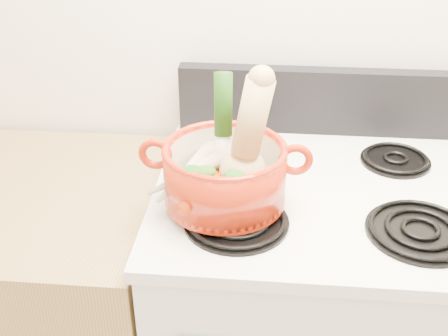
{
  "coord_description": "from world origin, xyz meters",
  "views": [
    {
      "loc": [
        -0.13,
        0.28,
        1.65
      ],
      "look_at": [
        -0.22,
        1.28,
        1.06
      ],
      "focal_mm": 45.0,
      "sensor_mm": 36.0,
      "label": 1
    }
  ],
  "objects": [
    {
      "name": "parsnip_4",
      "position": [
        -0.29,
        1.37,
        1.04
      ],
      "size": [
        0.12,
        0.19,
        0.05
      ],
      "primitive_type": "cone",
      "rotation": [
        1.66,
        0.0,
        -0.44
      ],
      "color": "beige",
      "rests_on": "dutch_oven"
    },
    {
      "name": "pot_handle_right",
      "position": [
        -0.07,
        1.3,
        1.08
      ],
      "size": [
        0.07,
        0.02,
        0.07
      ],
      "primitive_type": "torus",
      "rotation": [
        1.57,
        0.0,
        0.01
      ],
      "color": "#A41F0A",
      "rests_on": "dutch_oven"
    },
    {
      "name": "carrot_0",
      "position": [
        -0.24,
        1.28,
        1.02
      ],
      "size": [
        0.04,
        0.17,
        0.05
      ],
      "primitive_type": "cone",
      "rotation": [
        1.66,
        0.0,
        -0.07
      ],
      "color": "#C73B09",
      "rests_on": "dutch_oven"
    },
    {
      "name": "squash",
      "position": [
        -0.18,
        1.31,
        1.12
      ],
      "size": [
        0.17,
        0.14,
        0.27
      ],
      "primitive_type": null,
      "rotation": [
        0.0,
        0.18,
        0.27
      ],
      "color": "tan",
      "rests_on": "dutch_oven"
    },
    {
      "name": "burner_front_right",
      "position": [
        0.19,
        1.24,
        0.96
      ],
      "size": [
        0.22,
        0.22,
        0.02
      ],
      "primitive_type": "cylinder",
      "color": "black",
      "rests_on": "cooktop"
    },
    {
      "name": "parsnip_2",
      "position": [
        -0.24,
        1.35,
        1.03
      ],
      "size": [
        0.07,
        0.19,
        0.06
      ],
      "primitive_type": "cone",
      "rotation": [
        1.66,
        0.0,
        -0.17
      ],
      "color": "beige",
      "rests_on": "dutch_oven"
    },
    {
      "name": "parsnip_0",
      "position": [
        -0.27,
        1.36,
        1.02
      ],
      "size": [
        0.11,
        0.25,
        0.07
      ],
      "primitive_type": "cone",
      "rotation": [
        1.66,
        0.0,
        -0.29
      ],
      "color": "beige",
      "rests_on": "dutch_oven"
    },
    {
      "name": "burner_back_left",
      "position": [
        -0.19,
        1.54,
        0.96
      ],
      "size": [
        0.17,
        0.17,
        0.02
      ],
      "primitive_type": "cylinder",
      "color": "black",
      "rests_on": "cooktop"
    },
    {
      "name": "burner_back_right",
      "position": [
        0.19,
        1.54,
        0.96
      ],
      "size": [
        0.17,
        0.17,
        0.02
      ],
      "primitive_type": "cylinder",
      "color": "black",
      "rests_on": "cooktop"
    },
    {
      "name": "ginger",
      "position": [
        -0.22,
        1.39,
        1.01
      ],
      "size": [
        0.09,
        0.08,
        0.04
      ],
      "primitive_type": "ellipsoid",
      "rotation": [
        0.0,
        0.0,
        -0.35
      ],
      "color": "tan",
      "rests_on": "dutch_oven"
    },
    {
      "name": "dutch_oven",
      "position": [
        -0.22,
        1.3,
        1.03
      ],
      "size": [
        0.26,
        0.26,
        0.13
      ],
      "primitive_type": "cylinder",
      "rotation": [
        0.0,
        0.0,
        0.01
      ],
      "color": "#A41F0A",
      "rests_on": "burner_front_left"
    },
    {
      "name": "leek",
      "position": [
        -0.23,
        1.35,
        1.12
      ],
      "size": [
        0.05,
        0.07,
        0.26
      ],
      "primitive_type": "cylinder",
      "rotation": [
        -0.13,
        0.0,
        0.1
      ],
      "color": "silver",
      "rests_on": "dutch_oven"
    },
    {
      "name": "carrot_3",
      "position": [
        -0.25,
        1.25,
        1.03
      ],
      "size": [
        0.09,
        0.14,
        0.04
      ],
      "primitive_type": "cone",
      "rotation": [
        1.66,
        0.0,
        -0.44
      ],
      "color": "#C75209",
      "rests_on": "dutch_oven"
    },
    {
      "name": "cooktop",
      "position": [
        0.0,
        1.4,
        0.93
      ],
      "size": [
        0.78,
        0.67,
        0.03
      ],
      "primitive_type": "cube",
      "color": "silver",
      "rests_on": "stove_body"
    },
    {
      "name": "carrot_2",
      "position": [
        -0.19,
        1.27,
        1.03
      ],
      "size": [
        0.03,
        0.17,
        0.05
      ],
      "primitive_type": "cone",
      "rotation": [
        1.66,
        0.0,
        0.01
      ],
      "color": "#D94E0A",
      "rests_on": "dutch_oven"
    },
    {
      "name": "parsnip_3",
      "position": [
        -0.3,
        1.29,
        1.04
      ],
      "size": [
        0.17,
        0.15,
        0.06
      ],
      "primitive_type": "cone",
      "rotation": [
        1.66,
        0.0,
        -0.88
      ],
      "color": "beige",
      "rests_on": "dutch_oven"
    },
    {
      "name": "burner_front_left",
      "position": [
        -0.19,
        1.24,
        0.96
      ],
      "size": [
        0.22,
        0.22,
        0.02
      ],
      "primitive_type": "cylinder",
      "color": "black",
      "rests_on": "cooktop"
    },
    {
      "name": "control_backsplash",
      "position": [
        0.0,
        1.7,
        1.04
      ],
      "size": [
        0.76,
        0.05,
        0.18
      ],
      "primitive_type": "cube",
      "color": "black",
      "rests_on": "cooktop"
    },
    {
      "name": "parsnip_1",
      "position": [
        -0.31,
        1.31,
        1.03
      ],
      "size": [
        0.13,
        0.21,
        0.06
      ],
      "primitive_type": "cone",
      "rotation": [
        1.66,
        0.0,
        -0.46
      ],
      "color": "beige",
      "rests_on": "dutch_oven"
    },
    {
      "name": "wall_back",
      "position": [
        0.0,
        1.75,
        1.3
      ],
      "size": [
        3.5,
        0.02,
        2.6
      ],
      "primitive_type": "cube",
      "color": "white",
      "rests_on": "floor"
    },
    {
      "name": "pot_handle_left",
      "position": [
        -0.37,
        1.3,
        1.08
      ],
      "size": [
        0.07,
        0.02,
        0.07
      ],
      "primitive_type": "torus",
      "rotation": [
        1.57,
        0.0,
        0.01
      ],
      "color": "#A41F0A",
      "rests_on": "dutch_oven"
    },
    {
      "name": "carrot_1",
      "position": [
        -0.27,
        1.24,
        1.02
      ],
      "size": [
        0.07,
        0.14,
        0.04
      ],
      "primitive_type": "cone",
      "rotation": [
        1.66,
        0.0,
        -0.32
      ],
      "color": "#B93809",
      "rests_on": "dutch_oven"
    }
  ]
}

